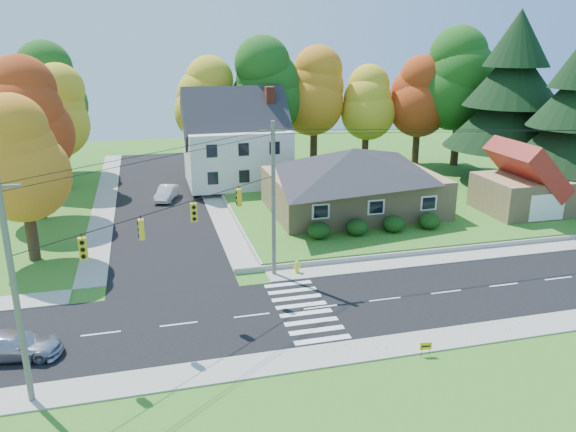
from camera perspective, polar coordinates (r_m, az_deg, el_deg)
name	(u,v)px	position (r m, az deg, el deg)	size (l,w,h in m)	color
ground	(320,307)	(32.57, 3.31, -9.25)	(120.00, 120.00, 0.00)	#3D7923
road_main	(320,307)	(32.56, 3.31, -9.24)	(90.00, 8.00, 0.02)	black
road_cross	(159,198)	(55.59, -12.93, 1.84)	(8.00, 44.00, 0.02)	black
sidewalk_north	(297,273)	(36.89, 0.93, -5.81)	(90.00, 2.00, 0.08)	#9C9A90
sidewalk_south	(351,352)	(28.44, 6.47, -13.56)	(90.00, 2.00, 0.08)	#9C9A90
lawn	(382,194)	(55.31, 9.53, 2.23)	(30.00, 30.00, 0.50)	#3D7923
ranch_house	(353,179)	(48.21, 6.65, 3.78)	(14.60, 10.60, 5.40)	tan
colonial_house	(237,143)	(57.25, -5.21, 7.37)	(10.40, 8.40, 9.60)	silver
garage	(525,185)	(51.72, 22.94, 2.95)	(7.30, 6.30, 4.60)	tan
hedge_row	(375,225)	(43.11, 8.87, -0.94)	(10.70, 1.70, 1.27)	#163A10
traffic_infrastructure	(312,215)	(31.77, 2.47, 0.10)	(38.10, 10.66, 10.00)	#666059
tree_lot_0	(208,100)	(62.33, -8.13, 11.56)	(6.72, 6.72, 12.51)	#3F2A19
tree_lot_1	(264,87)	(62.20, -2.44, 12.92)	(7.84, 7.84, 14.60)	#3F2A19
tree_lot_2	(314,92)	(64.74, 2.70, 12.52)	(7.28, 7.28, 13.56)	#3F2A19
tree_lot_3	(367,103)	(65.97, 8.03, 11.32)	(6.16, 6.16, 11.47)	#3F2A19
tree_lot_4	(419,96)	(67.53, 13.19, 11.74)	(6.72, 6.72, 12.51)	#3F2A19
tree_lot_5	(461,80)	(67.59, 17.20, 13.10)	(8.40, 8.40, 15.64)	#3F2A19
conifer_east_a	(512,94)	(61.57, 21.84, 11.45)	(12.80, 12.80, 16.96)	#3F2A19
tree_west_0	(21,158)	(41.08, -25.51, 5.31)	(6.16, 6.16, 11.47)	#3F2A19
tree_west_1	(28,119)	(50.78, -24.88, 8.95)	(7.28, 7.28, 13.56)	#3F2A19
tree_west_2	(58,112)	(60.51, -22.33, 9.79)	(6.72, 6.72, 12.51)	#3F2A19
tree_west_3	(46,91)	(68.55, -23.34, 11.55)	(7.84, 7.84, 14.60)	#3F2A19
silver_sedan	(15,345)	(30.56, -26.01, -11.71)	(1.78, 4.38, 1.27)	#ABABBF
white_car	(167,193)	(54.42, -12.23, 2.30)	(1.43, 4.10, 1.35)	#BBBCC4
fire_hydrant	(297,267)	(36.78, 0.92, -5.24)	(0.49, 0.39, 0.87)	yellow
yard_sign	(426,346)	(28.57, 13.83, -12.74)	(0.58, 0.12, 0.72)	black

